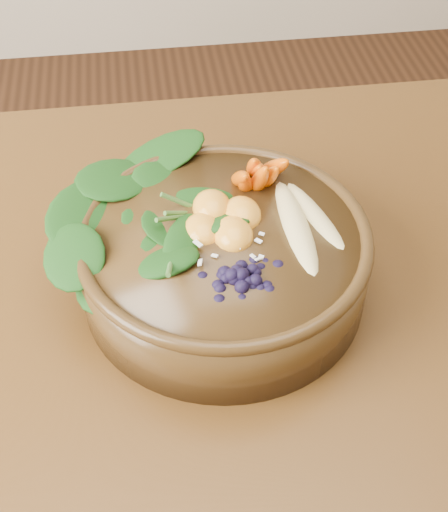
{
  "coord_description": "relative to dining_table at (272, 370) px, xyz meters",
  "views": [
    {
      "loc": [
        -0.12,
        -0.49,
        1.34
      ],
      "look_at": [
        -0.05,
        0.05,
        0.8
      ],
      "focal_mm": 50.0,
      "sensor_mm": 36.0,
      "label": 1
    }
  ],
  "objects": [
    {
      "name": "stoneware_bowl",
      "position": [
        -0.05,
        0.05,
        0.13
      ],
      "size": [
        0.33,
        0.33,
        0.08
      ],
      "primitive_type": "cylinder",
      "rotation": [
        0.0,
        0.0,
        0.06
      ],
      "color": "#412B13",
      "rests_on": "dining_table"
    },
    {
      "name": "banana_halves",
      "position": [
        0.04,
        0.06,
        0.19
      ],
      "size": [
        0.08,
        0.18,
        0.03
      ],
      "rotation": [
        0.0,
        0.0,
        0.06
      ],
      "color": "#E0CC84",
      "rests_on": "stoneware_bowl"
    },
    {
      "name": "coconut_flakes",
      "position": [
        -0.05,
        0.03,
        0.18
      ],
      "size": [
        0.1,
        0.08,
        0.01
      ],
      "primitive_type": null,
      "rotation": [
        0.0,
        0.0,
        0.06
      ],
      "color": "white",
      "rests_on": "stoneware_bowl"
    },
    {
      "name": "kale_heap",
      "position": [
        -0.1,
        0.11,
        0.2
      ],
      "size": [
        0.22,
        0.2,
        0.05
      ],
      "primitive_type": null,
      "rotation": [
        0.0,
        0.0,
        0.06
      ],
      "color": "#154410",
      "rests_on": "stoneware_bowl"
    },
    {
      "name": "dining_table",
      "position": [
        0.0,
        0.0,
        0.0
      ],
      "size": [
        1.6,
        0.9,
        0.75
      ],
      "color": "#331C0C",
      "rests_on": "ground"
    },
    {
      "name": "carrot_cluster",
      "position": [
        0.0,
        0.14,
        0.22
      ],
      "size": [
        0.07,
        0.07,
        0.09
      ],
      "primitive_type": null,
      "rotation": [
        0.0,
        0.0,
        0.06
      ],
      "color": "#DD5E00",
      "rests_on": "stoneware_bowl"
    },
    {
      "name": "mandarin_cluster",
      "position": [
        -0.05,
        0.07,
        0.19
      ],
      "size": [
        0.1,
        0.1,
        0.03
      ],
      "primitive_type": null,
      "rotation": [
        0.0,
        0.0,
        0.06
      ],
      "color": "orange",
      "rests_on": "stoneware_bowl"
    },
    {
      "name": "blueberry_pile",
      "position": [
        -0.04,
        -0.01,
        0.2
      ],
      "size": [
        0.15,
        0.12,
        0.04
      ],
      "primitive_type": null,
      "rotation": [
        0.0,
        0.0,
        0.06
      ],
      "color": "black",
      "rests_on": "stoneware_bowl"
    }
  ]
}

